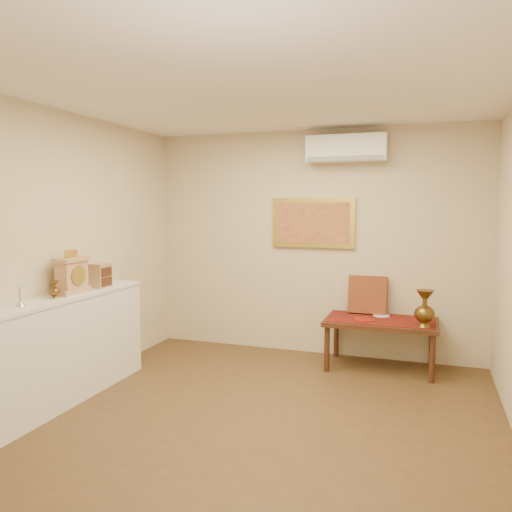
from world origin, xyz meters
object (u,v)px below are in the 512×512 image
at_px(brass_urn_tall, 425,304).
at_px(wooden_chest, 100,275).
at_px(display_ledge, 65,348).
at_px(low_table, 381,326).
at_px(mantel_clock, 72,275).

xyz_separation_m(brass_urn_tall, wooden_chest, (-3.11, -1.14, 0.31)).
xyz_separation_m(display_ledge, wooden_chest, (0.02, 0.53, 0.61)).
bearing_deg(wooden_chest, low_table, 26.86).
relative_size(wooden_chest, low_table, 0.20).
bearing_deg(mantel_clock, wooden_chest, 86.83).
relative_size(mantel_clock, low_table, 0.34).
height_order(display_ledge, wooden_chest, wooden_chest).
distance_m(display_ledge, mantel_clock, 0.68).
bearing_deg(brass_urn_tall, mantel_clock, -153.89).
relative_size(brass_urn_tall, wooden_chest, 1.90).
bearing_deg(display_ledge, mantel_clock, 91.58).
distance_m(brass_urn_tall, display_ledge, 3.56).
bearing_deg(wooden_chest, brass_urn_tall, 20.14).
height_order(brass_urn_tall, display_ledge, brass_urn_tall).
bearing_deg(mantel_clock, low_table, 33.00).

